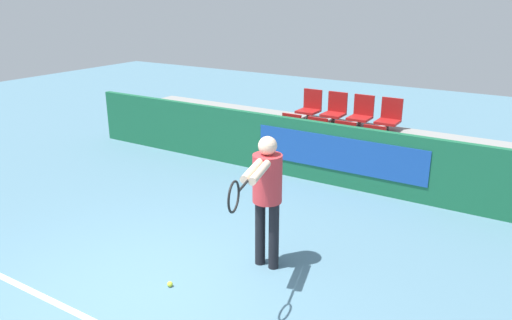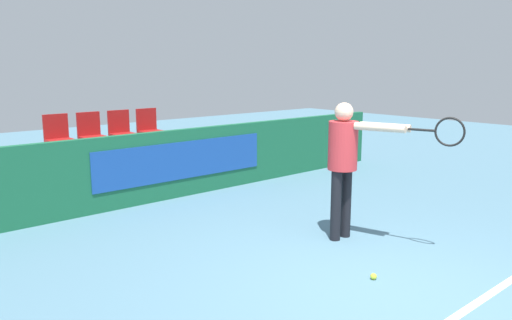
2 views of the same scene
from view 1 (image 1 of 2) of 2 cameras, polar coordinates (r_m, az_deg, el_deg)
ground_plane at (r=6.05m, az=-13.28°, el=-15.04°), size 30.00×30.00×0.00m
barrier_wall at (r=9.15m, az=6.51°, el=1.03°), size 10.60×0.14×1.12m
bleacher_tier_front at (r=9.75m, az=7.80°, el=-0.27°), size 10.20×0.95×0.35m
bleacher_tier_middle at (r=10.54m, az=10.01°, el=2.07°), size 10.20×0.95×0.71m
stadium_chair_0 at (r=10.10m, az=3.74°, el=3.18°), size 0.42×0.45×0.62m
stadium_chair_1 at (r=9.85m, az=6.70°, el=2.69°), size 0.42×0.45×0.62m
stadium_chair_2 at (r=9.63m, az=9.81°, el=2.17°), size 0.42×0.45×0.62m
stadium_chair_3 at (r=9.44m, az=13.05°, el=1.62°), size 0.42×0.45×0.62m
stadium_chair_4 at (r=10.84m, az=6.20°, el=6.11°), size 0.42×0.45×0.62m
stadium_chair_5 at (r=10.61m, az=9.02°, el=5.71°), size 0.42×0.45×0.62m
stadium_chair_6 at (r=10.40m, az=11.95°, el=5.28°), size 0.42×0.45×0.62m
stadium_chair_7 at (r=10.23m, az=15.00°, el=4.82°), size 0.42×0.45×0.62m
tennis_player at (r=5.98m, az=1.15°, el=-3.28°), size 0.56×1.53×1.71m
tennis_ball at (r=6.16m, az=-9.81°, el=-13.80°), size 0.07×0.07×0.07m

